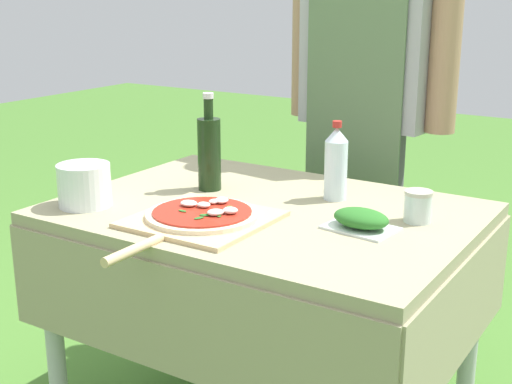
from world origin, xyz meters
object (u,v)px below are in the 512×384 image
oil_bottle (209,152)px  sauce_jar (418,208)px  pizza_on_peel (200,217)px  prep_table (265,244)px  mixing_tub (84,185)px  water_bottle (336,163)px  herb_container (361,220)px  person_cook (369,81)px

oil_bottle → sauce_jar: size_ratio=3.50×
pizza_on_peel → prep_table: bearing=69.3°
pizza_on_peel → mixing_tub: bearing=-171.5°
oil_bottle → water_bottle: oil_bottle is taller
pizza_on_peel → herb_container: 0.41m
water_bottle → prep_table: bearing=-125.0°
mixing_tub → pizza_on_peel: bearing=8.6°
water_bottle → sauce_jar: bearing=-14.6°
person_cook → mixing_tub: 1.07m
prep_table → water_bottle: 0.30m
pizza_on_peel → oil_bottle: (-0.16, 0.27, 0.10)m
herb_container → oil_bottle: bearing=170.0°
prep_table → sauce_jar: sauce_jar is taller
mixing_tub → prep_table: bearing=30.3°
person_cook → prep_table: bearing=97.8°
pizza_on_peel → sauce_jar: bearing=33.0°
sauce_jar → prep_table: bearing=-164.8°
person_cook → water_bottle: 0.58m
pizza_on_peel → water_bottle: water_bottle is taller
water_bottle → mixing_tub: water_bottle is taller
herb_container → sauce_jar: sauce_jar is taller
pizza_on_peel → water_bottle: bearing=62.0°
pizza_on_peel → mixing_tub: size_ratio=3.61×
oil_bottle → sauce_jar: (0.63, 0.04, -0.08)m
person_cook → herb_container: bearing=119.2°
pizza_on_peel → herb_container: bearing=24.8°
person_cook → pizza_on_peel: person_cook is taller
water_bottle → person_cook: bearing=105.1°
person_cook → herb_container: (0.32, -0.75, -0.24)m
prep_table → water_bottle: bearing=55.0°
sauce_jar → person_cook: bearing=124.2°
prep_table → pizza_on_peel: size_ratio=2.14×
sauce_jar → mixing_tub: bearing=-156.5°
prep_table → sauce_jar: bearing=15.2°
water_bottle → sauce_jar: size_ratio=2.73×
prep_table → herb_container: size_ratio=6.06×
person_cook → mixing_tub: bearing=73.3°
pizza_on_peel → sauce_jar: 0.56m
prep_table → oil_bottle: (-0.24, 0.07, 0.22)m
person_cook → pizza_on_peel: 0.95m
person_cook → herb_container: size_ratio=9.19×
water_bottle → mixing_tub: 0.70m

